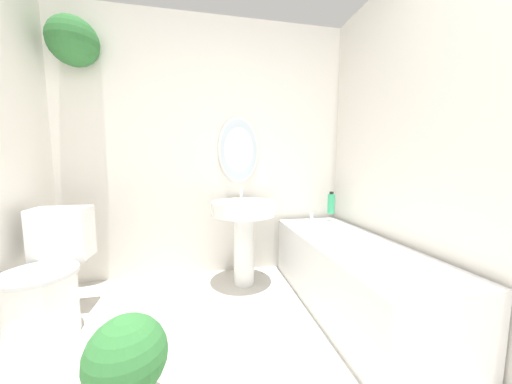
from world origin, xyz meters
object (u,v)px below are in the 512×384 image
object	(u,v)px
bathtub	(350,273)
toilet	(48,281)
shampoo_bottle	(331,203)
potted_plant	(127,361)
pedestal_sink	(244,223)

from	to	relation	value
bathtub	toilet	bearing A→B (deg)	175.57
shampoo_bottle	potted_plant	world-z (taller)	shampoo_bottle
pedestal_sink	potted_plant	size ratio (longest dim) A/B	1.91
pedestal_sink	shampoo_bottle	bearing A→B (deg)	6.84
toilet	bathtub	bearing A→B (deg)	-4.43
bathtub	shampoo_bottle	xyz separation A→B (m)	(0.17, 0.64, 0.42)
pedestal_sink	potted_plant	bearing A→B (deg)	-120.91
toilet	potted_plant	bearing A→B (deg)	-47.82
pedestal_sink	bathtub	xyz separation A→B (m)	(0.70, -0.53, -0.28)
bathtub	potted_plant	bearing A→B (deg)	-157.24
pedestal_sink	potted_plant	xyz separation A→B (m)	(-0.66, -1.10, -0.30)
shampoo_bottle	toilet	bearing A→B (deg)	-167.69
toilet	shampoo_bottle	size ratio (longest dim) A/B	3.59
pedestal_sink	bathtub	bearing A→B (deg)	-37.08
toilet	bathtub	xyz separation A→B (m)	(2.02, -0.16, -0.06)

